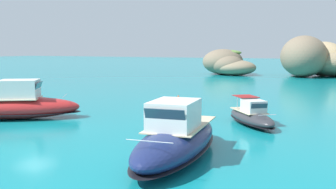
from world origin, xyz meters
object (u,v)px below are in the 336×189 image
islet_large (323,59)px  motorboat_red (14,106)px  motorboat_navy (177,138)px  islet_small (227,63)px  motorboat_charcoal (251,116)px  channel_buoy (178,107)px  dinghy_tender (175,122)px

islet_large → motorboat_red: (-19.56, -61.41, -2.58)m
islet_large → motorboat_navy: 66.04m
islet_small → motorboat_red: bearing=-90.2°
motorboat_charcoal → motorboat_red: bearing=-162.3°
islet_large → channel_buoy: islet_large is taller
islet_large → islet_small: bearing=-171.9°
islet_large → motorboat_charcoal: islet_large is taller
islet_small → motorboat_charcoal: 55.86m
islet_large → channel_buoy: size_ratio=14.21×
motorboat_charcoal → dinghy_tender: motorboat_charcoal is taller
islet_small → channel_buoy: islet_small is taller
motorboat_charcoal → dinghy_tender: size_ratio=2.24×
islet_large → motorboat_red: size_ratio=1.92×
motorboat_navy → channel_buoy: size_ratio=7.35×
islet_large → motorboat_charcoal: (-1.33, -55.59, -3.00)m
motorboat_charcoal → motorboat_navy: (-1.52, -10.34, 0.38)m
islet_large → motorboat_navy: bearing=-92.5°
islet_large → islet_small: size_ratio=1.66×
motorboat_red → dinghy_tender: bearing=14.3°
motorboat_red → motorboat_navy: size_ratio=1.01×
islet_large → motorboat_navy: islet_large is taller
islet_large → motorboat_charcoal: 55.68m
motorboat_navy → channel_buoy: motorboat_navy is taller
motorboat_red → islet_large: bearing=72.3°
channel_buoy → islet_large: bearing=80.2°
channel_buoy → motorboat_red: bearing=-138.1°
motorboat_charcoal → channel_buoy: 8.50m
motorboat_navy → islet_small: bearing=104.6°
dinghy_tender → channel_buoy: bearing=112.2°
motorboat_charcoal → islet_large: bearing=88.6°
islet_small → motorboat_red: 58.67m
islet_small → motorboat_red: islet_small is taller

